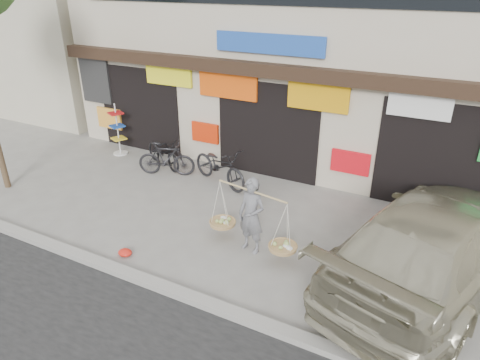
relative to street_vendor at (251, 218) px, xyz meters
The scene contains 11 objects.
ground 1.49m from the street_vendor, behind, with size 70.00×70.00×0.00m, color gray.
kerb 2.40m from the street_vendor, 123.80° to the right, with size 70.00×0.25×0.12m, color gray.
shophouse_block 7.16m from the street_vendor, 101.09° to the left, with size 14.00×6.32×7.00m.
neighbor_west 16.54m from the street_vendor, 154.35° to the left, with size 12.00×7.00×6.00m, color #BCB59B.
street_vendor is the anchor object (origin of this frame).
bike_0 5.12m from the street_vendor, 147.43° to the left, with size 0.61×1.76×0.93m, color black.
bike_1 4.47m from the street_vendor, 149.37° to the left, with size 0.47×1.66×1.00m, color black.
bike_2 3.30m from the street_vendor, 131.41° to the left, with size 0.72×2.06×1.08m, color black.
suv 3.51m from the street_vendor, 11.63° to the left, with size 3.97×6.30×1.70m.
display_rack 6.82m from the street_vendor, 154.88° to the left, with size 0.53×0.53×1.68m.
red_bag 2.72m from the street_vendor, 147.93° to the right, with size 0.31×0.25×0.14m, color red.
Camera 1 is at (4.55, -6.90, 5.27)m, focal length 32.00 mm.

